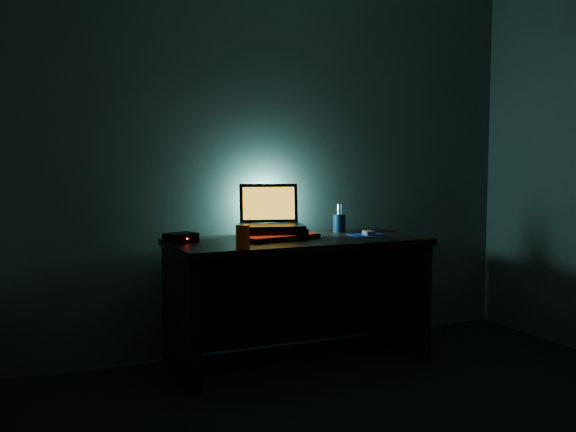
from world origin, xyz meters
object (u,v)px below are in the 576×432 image
object	(u,v)px
mouse	(369,233)
router	(181,238)
keyboard	(281,237)
laptop	(270,217)
pen_cup	(339,223)
juice_glass	(243,237)

from	to	relation	value
mouse	router	size ratio (longest dim) A/B	0.45
keyboard	mouse	distance (m)	0.57
router	keyboard	bearing A→B (deg)	-29.64
laptop	mouse	size ratio (longest dim) A/B	4.92
pen_cup	juice_glass	xyz separation A→B (m)	(-0.83, -0.49, 0.01)
keyboard	mouse	xyz separation A→B (m)	(0.57, -0.03, 0.00)
keyboard	router	distance (m)	0.58
keyboard	pen_cup	size ratio (longest dim) A/B	4.30
mouse	router	xyz separation A→B (m)	(-1.14, 0.14, 0.01)
mouse	pen_cup	distance (m)	0.27
keyboard	pen_cup	world-z (taller)	pen_cup
keyboard	pen_cup	distance (m)	0.56
mouse	pen_cup	world-z (taller)	pen_cup
laptop	keyboard	xyz separation A→B (m)	(-0.01, -0.18, -0.11)
juice_glass	laptop	bearing A→B (deg)	52.67
mouse	pen_cup	xyz separation A→B (m)	(-0.07, 0.26, 0.04)
pen_cup	keyboard	bearing A→B (deg)	-155.52
mouse	juice_glass	distance (m)	0.93
laptop	router	bearing A→B (deg)	-158.71
router	juice_glass	bearing A→B (deg)	-75.48
mouse	pen_cup	bearing A→B (deg)	114.27
laptop	router	world-z (taller)	laptop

